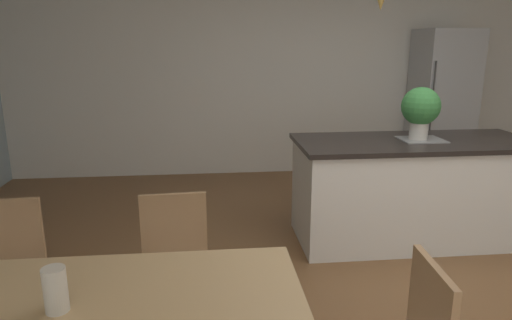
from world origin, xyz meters
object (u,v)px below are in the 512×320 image
at_px(refrigerator, 441,104).
at_px(potted_plant_on_island, 421,109).
at_px(chair_far_right, 175,268).
at_px(vase_on_dining_table, 55,290).
at_px(chair_far_left, 4,276).
at_px(kitchen_island, 412,189).

distance_m(refrigerator, potted_plant_on_island, 2.30).
bearing_deg(chair_far_right, vase_on_dining_table, -113.68).
bearing_deg(potted_plant_on_island, chair_far_left, -156.57).
height_order(refrigerator, potted_plant_on_island, refrigerator).
relative_size(chair_far_left, kitchen_island, 0.42).
distance_m(chair_far_right, refrigerator, 4.55).
xyz_separation_m(chair_far_right, vase_on_dining_table, (-0.36, -0.81, 0.36)).
bearing_deg(chair_far_left, refrigerator, 37.71).
xyz_separation_m(refrigerator, vase_on_dining_table, (-3.57, -4.01, -0.11)).
xyz_separation_m(chair_far_left, kitchen_island, (2.90, 1.26, -0.01)).
bearing_deg(refrigerator, potted_plant_on_island, -122.37).
height_order(kitchen_island, vase_on_dining_table, vase_on_dining_table).
xyz_separation_m(kitchen_island, potted_plant_on_island, (0.01, 0.00, 0.71)).
distance_m(kitchen_island, refrigerator, 2.35).
bearing_deg(refrigerator, kitchen_island, -122.52).
bearing_deg(refrigerator, chair_far_left, -142.29).
bearing_deg(chair_far_right, kitchen_island, 32.50).
xyz_separation_m(kitchen_island, refrigerator, (1.23, 1.94, 0.48)).
distance_m(kitchen_island, potted_plant_on_island, 0.71).
xyz_separation_m(chair_far_left, vase_on_dining_table, (0.57, -0.81, 0.36)).
bearing_deg(refrigerator, vase_on_dining_table, -131.66).
relative_size(chair_far_right, kitchen_island, 0.42).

